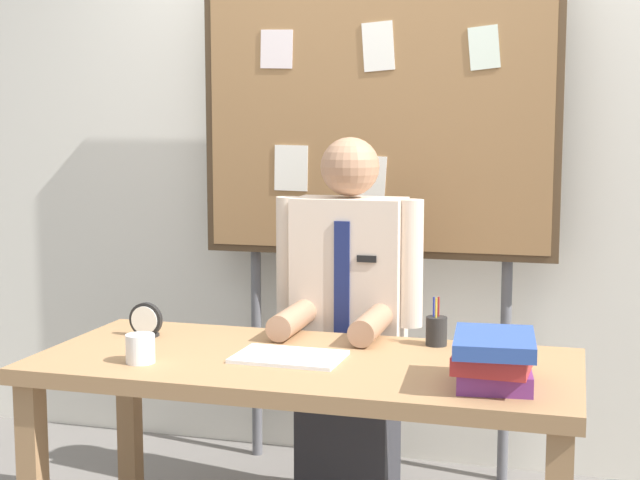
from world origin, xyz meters
TOP-DOWN VIEW (x-y plane):
  - back_wall at (0.00, 1.20)m, footprint 6.40×0.08m
  - desk at (0.00, 0.00)m, footprint 1.67×0.74m
  - person at (0.00, 0.55)m, footprint 0.55×0.56m
  - bulletin_board at (-0.00, 0.99)m, footprint 1.47×0.09m
  - book_stack at (0.59, -0.16)m, footprint 0.24×0.31m
  - open_notebook at (-0.05, -0.02)m, footprint 0.33×0.23m
  - desk_clock at (-0.61, 0.13)m, footprint 0.12×0.04m
  - coffee_mug at (-0.47, -0.19)m, footprint 0.09×0.09m
  - pen_holder at (0.37, 0.28)m, footprint 0.07×0.07m

SIDE VIEW (x-z plane):
  - desk at x=0.00m, z-range 0.28..1.00m
  - person at x=0.00m, z-range -0.05..1.36m
  - open_notebook at x=-0.05m, z-range 0.73..0.74m
  - coffee_mug at x=-0.47m, z-range 0.73..0.82m
  - pen_holder at x=0.37m, z-range 0.70..0.86m
  - desk_clock at x=-0.61m, z-range 0.72..0.84m
  - book_stack at x=0.59m, z-range 0.74..0.88m
  - back_wall at x=0.00m, z-range 0.00..2.70m
  - bulletin_board at x=0.00m, z-range 0.43..2.53m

